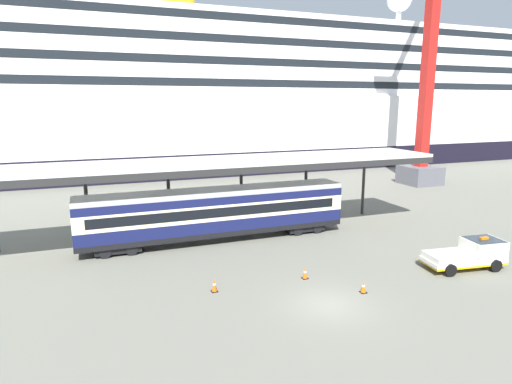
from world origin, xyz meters
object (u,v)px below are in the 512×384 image
at_px(service_truck, 470,253).
at_px(dockside_crane, 433,55).
at_px(traffic_cone_far, 364,287).
at_px(cruise_ship, 144,99).
at_px(train_carriage, 216,212).
at_px(traffic_cone_near, 305,273).
at_px(traffic_cone_mid, 214,285).

distance_m(service_truck, dockside_crane, 34.70).
bearing_deg(traffic_cone_far, cruise_ship, 95.66).
bearing_deg(traffic_cone_far, service_truck, 5.01).
height_order(cruise_ship, traffic_cone_far, cruise_ship).
bearing_deg(train_carriage, cruise_ship, 90.18).
xyz_separation_m(cruise_ship, traffic_cone_near, (3.17, -51.01, -10.79)).
bearing_deg(train_carriage, traffic_cone_near, -71.72).
distance_m(service_truck, traffic_cone_mid, 16.82).
height_order(cruise_ship, traffic_cone_near, cruise_ship).
height_order(service_truck, dockside_crane, dockside_crane).
height_order(traffic_cone_far, dockside_crane, dockside_crane).
bearing_deg(dockside_crane, cruise_ship, 138.97).
height_order(service_truck, traffic_cone_mid, service_truck).
height_order(train_carriage, traffic_cone_mid, train_carriage).
bearing_deg(service_truck, traffic_cone_mid, 171.83).
bearing_deg(traffic_cone_mid, service_truck, -8.17).
bearing_deg(train_carriage, traffic_cone_far, -66.81).
distance_m(service_truck, traffic_cone_near, 11.16).
bearing_deg(traffic_cone_mid, train_carriage, 73.43).
distance_m(cruise_ship, traffic_cone_far, 55.34).
bearing_deg(service_truck, traffic_cone_near, 168.43).
distance_m(cruise_ship, traffic_cone_mid, 52.04).
bearing_deg(traffic_cone_far, dockside_crane, 43.60).
height_order(traffic_cone_near, traffic_cone_mid, traffic_cone_mid).
bearing_deg(cruise_ship, train_carriage, -89.82).
relative_size(cruise_ship, traffic_cone_near, 236.52).
height_order(traffic_cone_mid, traffic_cone_far, traffic_cone_mid).
bearing_deg(service_truck, traffic_cone_far, -174.99).
bearing_deg(dockside_crane, traffic_cone_near, -142.09).
height_order(cruise_ship, traffic_cone_mid, cruise_ship).
bearing_deg(dockside_crane, service_truck, -126.25).
bearing_deg(traffic_cone_mid, traffic_cone_near, -1.56).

